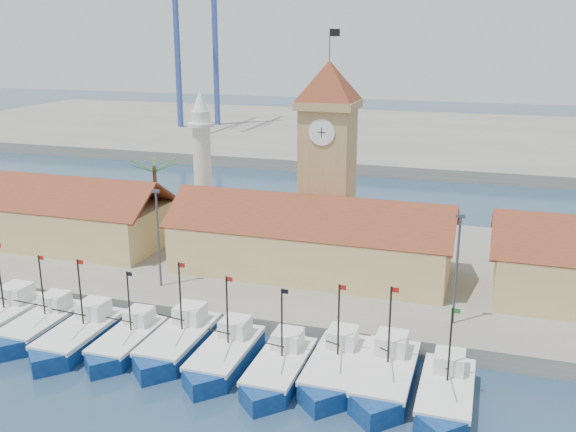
% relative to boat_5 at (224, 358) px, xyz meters
% --- Properties ---
extents(ground, '(400.00, 400.00, 0.00)m').
position_rel_boat_5_xyz_m(ground, '(1.75, -2.51, -0.75)').
color(ground, '#1C344B').
rests_on(ground, ground).
extents(quay, '(140.00, 32.00, 1.50)m').
position_rel_boat_5_xyz_m(quay, '(1.75, 21.49, 0.00)').
color(quay, gray).
rests_on(quay, ground).
extents(terminal, '(240.00, 80.00, 2.00)m').
position_rel_boat_5_xyz_m(terminal, '(1.75, 107.49, 0.25)').
color(terminal, gray).
rests_on(terminal, ground).
extents(boat_1, '(3.38, 9.26, 7.01)m').
position_rel_boat_5_xyz_m(boat_1, '(-16.37, 0.18, -0.02)').
color(boat_1, navy).
rests_on(boat_1, ground).
extents(boat_2, '(3.57, 9.79, 7.41)m').
position_rel_boat_5_xyz_m(boat_2, '(-12.17, -0.62, 0.02)').
color(boat_2, navy).
rests_on(boat_2, ground).
extents(boat_3, '(3.22, 8.82, 6.68)m').
position_rel_boat_5_xyz_m(boat_3, '(-8.15, -0.08, -0.06)').
color(boat_3, navy).
rests_on(boat_3, ground).
extents(boat_4, '(3.63, 9.95, 7.53)m').
position_rel_boat_5_xyz_m(boat_4, '(-4.27, 0.86, 0.03)').
color(boat_4, navy).
rests_on(boat_4, ground).
extents(boat_5, '(3.48, 9.55, 7.22)m').
position_rel_boat_5_xyz_m(boat_5, '(0.00, 0.00, 0.00)').
color(boat_5, navy).
rests_on(boat_5, ground).
extents(boat_6, '(3.42, 9.37, 7.09)m').
position_rel_boat_5_xyz_m(boat_6, '(4.45, -0.64, -0.01)').
color(boat_6, navy).
rests_on(boat_6, ground).
extents(boat_7, '(3.55, 9.73, 7.36)m').
position_rel_boat_5_xyz_m(boat_7, '(8.24, 0.65, 0.01)').
color(boat_7, navy).
rests_on(boat_7, ground).
extents(boat_8, '(3.72, 10.20, 7.72)m').
position_rel_boat_5_xyz_m(boat_8, '(11.87, 0.48, 0.05)').
color(boat_8, navy).
rests_on(boat_8, ground).
extents(boat_9, '(3.45, 9.45, 7.15)m').
position_rel_boat_5_xyz_m(boat_9, '(16.02, -0.50, -0.01)').
color(boat_9, navy).
rests_on(boat_9, ground).
extents(hall_left, '(31.20, 10.13, 7.61)m').
position_rel_boat_5_xyz_m(hall_left, '(-30.25, 17.49, 3.24)').
color(hall_left, '#D5B974').
rests_on(hall_left, quay).
extents(hall_center, '(27.04, 10.13, 7.61)m').
position_rel_boat_5_xyz_m(hall_center, '(1.75, 17.49, 3.24)').
color(hall_center, '#D5B974').
rests_on(hall_center, quay).
extents(clock_tower, '(5.80, 5.80, 22.70)m').
position_rel_boat_5_xyz_m(clock_tower, '(1.75, 23.48, 11.21)').
color(clock_tower, tan).
rests_on(clock_tower, quay).
extents(minaret, '(3.00, 3.00, 16.30)m').
position_rel_boat_5_xyz_m(minaret, '(-13.25, 25.49, 8.98)').
color(minaret, silver).
rests_on(minaret, quay).
extents(palm_tree, '(5.60, 5.03, 8.39)m').
position_rel_boat_5_xyz_m(palm_tree, '(-18.25, 23.49, 5.50)').
color(palm_tree, brown).
rests_on(palm_tree, quay).
extents(lamp_posts, '(80.70, 0.25, 9.03)m').
position_rel_boat_5_xyz_m(lamp_posts, '(2.25, 9.49, 5.73)').
color(lamp_posts, '#3F3F44').
rests_on(lamp_posts, quay).
extents(crane_blue_far, '(1.00, 36.73, 45.86)m').
position_rel_boat_5_xyz_m(crane_blue_far, '(-53.70, 97.60, 27.04)').
color(crane_blue_far, '#314797').
rests_on(crane_blue_far, terminal).
extents(crane_blue_near, '(1.00, 30.15, 42.27)m').
position_rel_boat_5_xyz_m(crane_blue_near, '(-46.73, 104.44, 24.50)').
color(crane_blue_near, '#314797').
rests_on(crane_blue_near, terminal).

